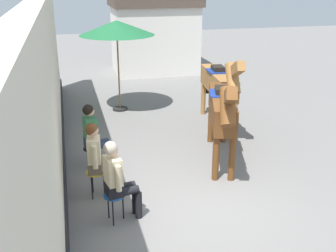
{
  "coord_description": "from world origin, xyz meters",
  "views": [
    {
      "loc": [
        -2.2,
        -5.86,
        3.74
      ],
      "look_at": [
        -0.4,
        1.2,
        1.05
      ],
      "focal_mm": 43.76,
      "sensor_mm": 36.0,
      "label": 1
    }
  ],
  "objects_px": {
    "seated_visitor_near": "(117,177)",
    "seated_visitor_middle": "(98,156)",
    "saddled_horse_far": "(220,84)",
    "cafe_parasol": "(117,28)",
    "seated_visitor_far": "(94,133)",
    "saddled_horse_near": "(222,110)"
  },
  "relations": [
    {
      "from": "seated_visitor_near",
      "to": "seated_visitor_middle",
      "type": "relative_size",
      "value": 1.0
    },
    {
      "from": "saddled_horse_near",
      "to": "cafe_parasol",
      "type": "relative_size",
      "value": 1.13
    },
    {
      "from": "seated_visitor_middle",
      "to": "seated_visitor_far",
      "type": "xyz_separation_m",
      "value": [
        0.02,
        1.12,
        0.0
      ]
    },
    {
      "from": "seated_visitor_near",
      "to": "seated_visitor_middle",
      "type": "xyz_separation_m",
      "value": [
        -0.22,
        0.86,
        0.0
      ]
    },
    {
      "from": "saddled_horse_far",
      "to": "cafe_parasol",
      "type": "bearing_deg",
      "value": 137.77
    },
    {
      "from": "seated_visitor_far",
      "to": "cafe_parasol",
      "type": "relative_size",
      "value": 0.54
    },
    {
      "from": "seated_visitor_far",
      "to": "saddled_horse_near",
      "type": "bearing_deg",
      "value": -6.21
    },
    {
      "from": "saddled_horse_near",
      "to": "saddled_horse_far",
      "type": "bearing_deg",
      "value": 70.28
    },
    {
      "from": "seated_visitor_near",
      "to": "cafe_parasol",
      "type": "relative_size",
      "value": 0.54
    },
    {
      "from": "seated_visitor_near",
      "to": "seated_visitor_middle",
      "type": "bearing_deg",
      "value": 104.25
    },
    {
      "from": "seated_visitor_far",
      "to": "saddled_horse_near",
      "type": "height_order",
      "value": "saddled_horse_near"
    },
    {
      "from": "seated_visitor_far",
      "to": "cafe_parasol",
      "type": "distance_m",
      "value": 4.24
    },
    {
      "from": "seated_visitor_near",
      "to": "saddled_horse_near",
      "type": "xyz_separation_m",
      "value": [
        2.4,
        1.7,
        0.38
      ]
    },
    {
      "from": "seated_visitor_middle",
      "to": "seated_visitor_near",
      "type": "bearing_deg",
      "value": -75.75
    },
    {
      "from": "seated_visitor_near",
      "to": "seated_visitor_middle",
      "type": "distance_m",
      "value": 0.89
    },
    {
      "from": "seated_visitor_middle",
      "to": "seated_visitor_far",
      "type": "bearing_deg",
      "value": 89.02
    },
    {
      "from": "saddled_horse_near",
      "to": "saddled_horse_far",
      "type": "xyz_separation_m",
      "value": [
        0.72,
        2.0,
        0.0
      ]
    },
    {
      "from": "seated_visitor_far",
      "to": "seated_visitor_near",
      "type": "bearing_deg",
      "value": -84.24
    },
    {
      "from": "saddled_horse_near",
      "to": "cafe_parasol",
      "type": "bearing_deg",
      "value": 111.03
    },
    {
      "from": "seated_visitor_near",
      "to": "cafe_parasol",
      "type": "height_order",
      "value": "cafe_parasol"
    },
    {
      "from": "saddled_horse_far",
      "to": "saddled_horse_near",
      "type": "bearing_deg",
      "value": -109.72
    },
    {
      "from": "seated_visitor_near",
      "to": "cafe_parasol",
      "type": "bearing_deg",
      "value": 81.79
    }
  ]
}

